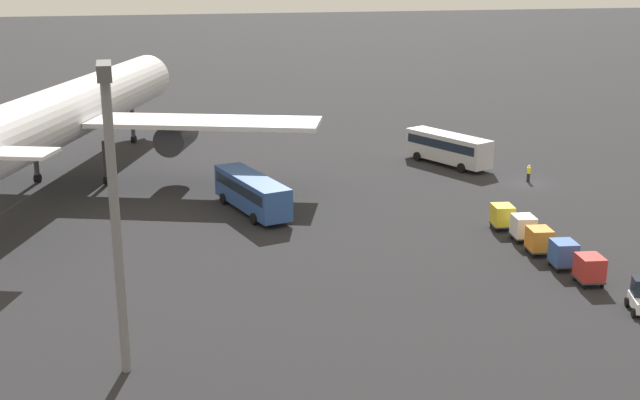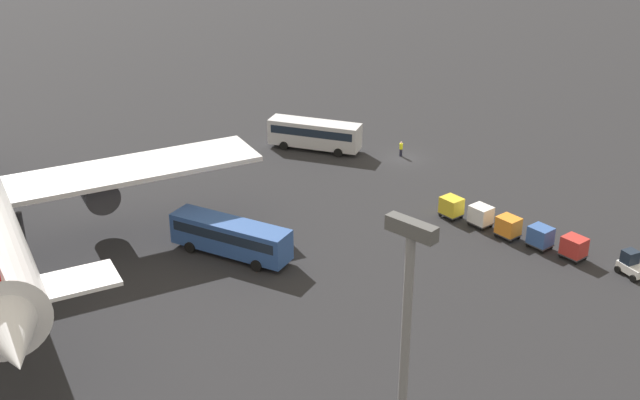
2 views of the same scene
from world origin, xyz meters
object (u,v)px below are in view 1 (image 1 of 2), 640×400
at_px(shuttle_bus_near, 448,147).
at_px(airplane, 73,111).
at_px(worker_person, 529,173).
at_px(cargo_cart_blue, 563,253).
at_px(shuttle_bus_far, 252,191).
at_px(cargo_cart_orange, 539,239).
at_px(cargo_cart_white, 523,227).
at_px(cargo_cart_red, 590,268).
at_px(cargo_cart_yellow, 502,215).

bearing_deg(shuttle_bus_near, airplane, 61.77).
bearing_deg(airplane, worker_person, -85.57).
xyz_separation_m(worker_person, cargo_cart_blue, (-22.52, 9.48, 0.32)).
relative_size(shuttle_bus_far, worker_person, 6.55).
xyz_separation_m(cargo_cart_blue, cargo_cart_orange, (3.10, 0.19, 0.00)).
height_order(shuttle_bus_far, cargo_cart_orange, shuttle_bus_far).
relative_size(airplane, cargo_cart_orange, 25.07).
xyz_separation_m(shuttle_bus_near, cargo_cart_white, (-25.01, 4.27, -0.82)).
relative_size(shuttle_bus_near, shuttle_bus_far, 0.95).
bearing_deg(worker_person, cargo_cart_red, 159.99).
height_order(cargo_cart_red, cargo_cart_yellow, same).
xyz_separation_m(cargo_cart_blue, cargo_cart_white, (6.20, -0.16, 0.00)).
height_order(cargo_cart_white, cargo_cart_yellow, same).
xyz_separation_m(shuttle_bus_near, worker_person, (-8.69, -5.06, -1.14)).
distance_m(cargo_cart_orange, cargo_cart_white, 3.12).
bearing_deg(cargo_cart_red, cargo_cart_orange, 3.18).
relative_size(cargo_cart_blue, cargo_cart_orange, 1.00).
relative_size(shuttle_bus_near, cargo_cart_orange, 4.89).
height_order(shuttle_bus_far, worker_person, shuttle_bus_far).
distance_m(worker_person, cargo_cart_yellow, 16.33).
height_order(worker_person, cargo_cart_red, cargo_cart_red).
bearing_deg(worker_person, cargo_cart_yellow, 144.07).
xyz_separation_m(worker_person, cargo_cart_orange, (-19.42, 9.68, 0.32)).
xyz_separation_m(shuttle_bus_far, cargo_cart_blue, (-19.29, -19.25, -0.73)).
xyz_separation_m(shuttle_bus_near, shuttle_bus_far, (-11.92, 23.67, -0.09)).
bearing_deg(shuttle_bus_far, cargo_cart_orange, -144.40).
bearing_deg(cargo_cart_yellow, cargo_cart_white, -175.39).
height_order(worker_person, cargo_cart_yellow, cargo_cart_yellow).
bearing_deg(shuttle_bus_near, shuttle_bus_far, 93.83).
height_order(worker_person, cargo_cart_orange, cargo_cart_orange).
bearing_deg(worker_person, cargo_cart_blue, 157.16).
xyz_separation_m(worker_person, cargo_cart_red, (-25.62, 9.33, 0.32)).
height_order(shuttle_bus_near, shuttle_bus_far, shuttle_bus_near).
height_order(cargo_cart_blue, cargo_cart_yellow, same).
relative_size(cargo_cart_red, cargo_cart_orange, 1.00).
bearing_deg(cargo_cart_blue, worker_person, -22.84).
distance_m(airplane, cargo_cart_white, 45.29).
height_order(shuttle_bus_near, cargo_cart_blue, shuttle_bus_near).
relative_size(shuttle_bus_far, cargo_cart_red, 5.12).
height_order(cargo_cart_red, cargo_cart_blue, same).
bearing_deg(cargo_cart_orange, airplane, 47.18).
height_order(airplane, cargo_cart_blue, airplane).
bearing_deg(shuttle_bus_near, cargo_cart_orange, 147.76).
distance_m(shuttle_bus_near, cargo_cart_orange, 28.50).
distance_m(worker_person, cargo_cart_white, 18.80).
bearing_deg(cargo_cart_orange, cargo_cart_white, -6.43).
bearing_deg(cargo_cart_orange, cargo_cart_blue, -176.43).
xyz_separation_m(airplane, cargo_cart_red, (-37.94, -34.59, -5.87)).
relative_size(airplane, shuttle_bus_far, 4.90).
relative_size(airplane, worker_person, 32.08).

